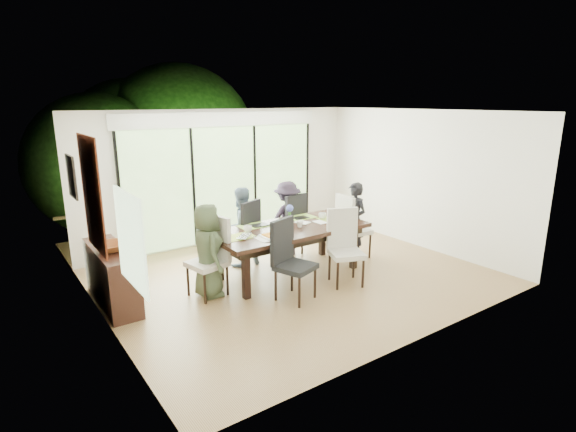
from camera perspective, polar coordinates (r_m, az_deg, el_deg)
floor at (r=7.58m, az=1.10°, el=-7.77°), size 6.00×5.00×0.01m
ceiling at (r=7.01m, az=1.21°, el=13.19°), size 6.00×5.00×0.01m
wall_back at (r=9.27m, az=-8.12°, el=4.97°), size 6.00×0.02×2.70m
wall_front at (r=5.42m, az=17.10°, el=-2.41°), size 6.00×0.02×2.70m
wall_left at (r=5.95m, az=-22.88°, el=-1.44°), size 0.02×5.00×2.70m
wall_right at (r=9.25m, az=16.39°, el=4.49°), size 0.02×5.00×2.70m
glass_doors at (r=9.27m, az=-7.97°, el=4.02°), size 4.20×0.02×2.30m
blinds_header at (r=9.11m, az=-8.23°, el=12.07°), size 4.40×0.06×0.28m
mullion_a at (r=8.52m, az=-20.56°, el=2.30°), size 0.05×0.04×2.30m
mullion_b at (r=8.96m, az=-11.92°, el=3.49°), size 0.05×0.04×2.30m
mullion_c at (r=9.59m, az=-4.22°, el=4.48°), size 0.05×0.04×2.30m
mullion_d at (r=10.37m, az=2.44°, el=5.27°), size 0.05×0.04×2.30m
side_window at (r=4.80m, az=-19.37°, el=-2.93°), size 0.02×0.90×1.00m
deck at (r=10.37m, az=-10.10°, el=-2.04°), size 6.00×1.80×0.10m
rail_top at (r=10.93m, az=-12.05°, el=1.97°), size 6.00×0.08×0.06m
foliage_left at (r=11.18m, az=-22.90°, el=6.06°), size 3.20×3.20×3.20m
foliage_mid at (r=12.36m, az=-13.64°, el=9.18°), size 4.00×4.00×4.00m
foliage_right at (r=12.50m, az=-4.37°, el=7.11°), size 2.80×2.80×2.80m
foliage_far at (r=12.71m, az=-19.00°, el=8.13°), size 3.60×3.60×3.60m
table_top at (r=7.45m, az=0.13°, el=-1.68°), size 2.64×1.21×0.07m
table_apron at (r=7.48m, az=0.13°, el=-2.40°), size 2.42×0.99×0.11m
table_leg_fl at (r=6.69m, az=-5.34°, el=-7.40°), size 0.10×0.10×0.76m
table_leg_fr at (r=7.91m, az=8.35°, el=-3.97°), size 0.10×0.10×0.76m
table_leg_bl at (r=7.40m, az=-8.69°, el=-5.31°), size 0.10×0.10×0.76m
table_leg_br at (r=8.52m, az=4.38°, el=-2.50°), size 0.10×0.10×0.76m
chair_left_end at (r=6.79m, az=-10.29°, el=-5.21°), size 0.60×0.60×1.21m
chair_right_end at (r=8.42m, az=8.48°, el=-1.23°), size 0.55×0.55×1.21m
chair_far_left at (r=7.96m, az=-6.07°, el=-2.08°), size 0.67×0.67×1.21m
chair_far_right at (r=8.47m, az=-0.17°, el=-0.97°), size 0.58×0.58×1.21m
chair_near_left at (r=6.56m, az=0.97°, el=-5.69°), size 0.64×0.64×1.21m
chair_near_right at (r=7.16m, az=7.46°, el=-4.04°), size 0.66×0.66×1.21m
person_left_end at (r=6.76m, az=-10.18°, el=-4.34°), size 0.49×0.70×1.42m
person_right_end at (r=8.38m, az=8.41°, el=-0.57°), size 0.43×0.67×1.42m
person_far_left at (r=7.92m, az=-6.02°, el=-1.39°), size 0.68×0.45×1.42m
person_far_right at (r=8.43m, az=-0.09°, el=-0.32°), size 0.69×0.47×1.42m
placemat_left at (r=6.95m, az=-6.27°, el=-2.64°), size 0.48×0.35×0.01m
placemat_right at (r=8.01m, az=5.68°, el=-0.32°), size 0.48×0.35×0.01m
placemat_far_l at (r=7.52m, az=-4.44°, el=-1.26°), size 0.48×0.35×0.01m
placemat_far_r at (r=8.06m, az=1.67°, el=-0.15°), size 0.48×0.35×0.01m
placemat_paper at (r=6.90m, az=-2.16°, el=-2.69°), size 0.48×0.35×0.01m
tablet_far_l at (r=7.53m, az=-3.59°, el=-1.16°), size 0.29×0.20×0.01m
tablet_far_r at (r=7.99m, az=1.60°, el=-0.21°), size 0.26×0.19×0.01m
papers at (r=7.81m, az=4.53°, el=-0.68°), size 0.33×0.24×0.00m
platter_base at (r=6.90m, az=-2.16°, el=-2.56°), size 0.29×0.29×0.03m
platter_snacks at (r=6.89m, az=-2.16°, el=-2.40°), size 0.22×0.22×0.02m
vase at (r=7.49m, az=0.22°, el=-0.80°), size 0.09×0.09×0.13m
hyacinth_stems at (r=7.45m, az=0.22°, el=0.18°), size 0.04×0.04×0.18m
hyacinth_blooms at (r=7.43m, az=0.22°, el=1.00°), size 0.12×0.12×0.12m
laptop at (r=6.91m, az=-5.15°, el=-2.62°), size 0.42×0.42×0.03m
cup_a at (r=7.18m, az=-5.13°, el=-1.64°), size 0.19×0.19×0.11m
cup_b at (r=7.43m, az=1.52°, el=-1.05°), size 0.14×0.14×0.10m
cup_c at (r=7.97m, az=4.40°, el=0.01°), size 0.14×0.14×0.11m
book at (r=7.62m, az=1.44°, el=-0.98°), size 0.24×0.29×0.02m
sideboard at (r=6.95m, az=-21.45°, el=-7.16°), size 0.42×1.49×0.84m
bowl at (r=6.71m, az=-21.61°, el=-3.66°), size 0.44×0.44×0.11m
candlestick_base at (r=7.14m, az=-22.47°, el=-2.97°), size 0.09×0.09×0.04m
candlestick_shaft at (r=7.00m, az=-22.93°, el=1.62°), size 0.02×0.02×1.17m
candlestick_pan at (r=6.90m, az=-23.41°, el=6.31°), size 0.09×0.09×0.03m
candle at (r=6.89m, az=-23.45°, el=6.77°), size 0.03×0.03×0.09m
tapestry at (r=6.26m, az=-23.66°, el=2.54°), size 0.02×1.00×1.50m
art_frame at (r=7.52m, az=-25.80°, el=4.52°), size 0.03×0.55×0.65m
art_canvas at (r=7.52m, az=-25.65°, el=4.54°), size 0.01×0.45×0.55m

